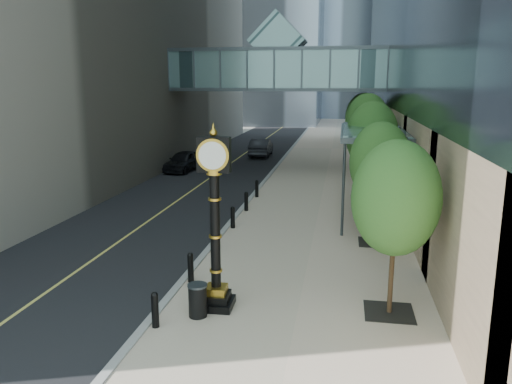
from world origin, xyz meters
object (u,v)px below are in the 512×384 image
trash_bin (198,301)px  pedestrian (384,206)px  car_near (184,161)px  street_clock (215,233)px  car_far (261,147)px

trash_bin → pedestrian: pedestrian is taller
car_near → pedestrian: bearing=-35.7°
trash_bin → car_near: bearing=108.9°
street_clock → pedestrian: bearing=60.1°
trash_bin → car_near: 24.46m
pedestrian → street_clock: bearing=53.6°
street_clock → pedestrian: size_ratio=3.30×
street_clock → car_far: (-3.83, 31.24, -1.52)m
trash_bin → street_clock: bearing=61.0°
pedestrian → car_far: pedestrian is taller
car_far → trash_bin: bearing=94.5°
pedestrian → car_near: pedestrian is taller
car_near → street_clock: bearing=-63.8°
pedestrian → car_near: 18.47m
car_near → car_far: (4.47, 8.77, 0.03)m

